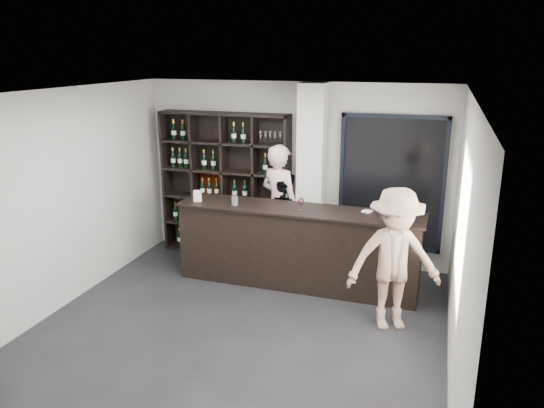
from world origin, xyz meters
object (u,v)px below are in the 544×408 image
(wine_shelf, at_px, (225,185))
(customer, at_px, (394,260))
(tasting_counter, at_px, (297,247))
(taster_pink, at_px, (280,205))
(taster_black, at_px, (283,218))

(wine_shelf, relative_size, customer, 1.33)
(tasting_counter, height_order, taster_pink, taster_pink)
(customer, bearing_deg, wine_shelf, 127.45)
(wine_shelf, distance_m, tasting_counter, 1.85)
(tasting_counter, bearing_deg, wine_shelf, 149.96)
(wine_shelf, bearing_deg, tasting_counter, -30.97)
(taster_pink, height_order, taster_black, taster_pink)
(customer, bearing_deg, tasting_counter, 127.59)
(taster_pink, bearing_deg, tasting_counter, 149.14)
(tasting_counter, height_order, taster_black, taster_black)
(wine_shelf, xyz_separation_m, taster_pink, (1.00, -0.17, -0.22))
(taster_pink, xyz_separation_m, customer, (1.95, -1.60, -0.08))
(tasting_counter, distance_m, taster_black, 0.88)
(taster_pink, distance_m, customer, 2.52)
(wine_shelf, height_order, taster_pink, wine_shelf)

